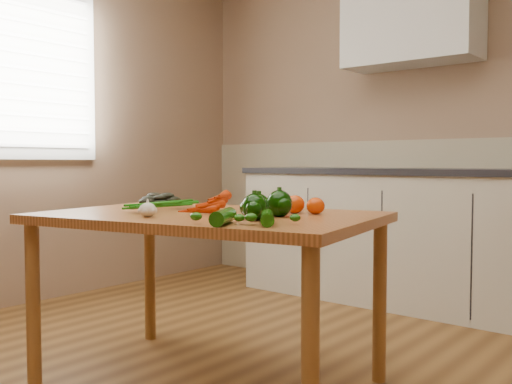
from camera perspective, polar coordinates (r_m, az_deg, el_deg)
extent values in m
cube|color=#9C7B5D|center=(4.18, 17.48, 7.78)|extent=(4.00, 0.02, 2.60)
cube|color=tan|center=(4.16, 17.18, -2.53)|extent=(3.98, 0.03, 1.10)
cube|color=#C0B8A0|center=(3.83, 18.24, -4.83)|extent=(2.80, 0.60, 0.86)
cube|color=#29292E|center=(3.80, 18.35, 1.92)|extent=(2.84, 0.64, 0.04)
cube|color=silver|center=(4.16, 15.26, 16.93)|extent=(0.90, 0.35, 0.70)
cube|color=#AF6632|center=(2.39, -4.75, -2.58)|extent=(1.50, 1.12, 0.04)
cylinder|color=#915E2A|center=(2.58, -21.39, -10.58)|extent=(0.06, 0.06, 0.69)
cylinder|color=#915E2A|center=(1.85, 5.45, -15.83)|extent=(0.06, 0.06, 0.69)
cylinder|color=#915E2A|center=(3.11, -10.57, -8.11)|extent=(0.06, 0.06, 0.69)
cylinder|color=#915E2A|center=(2.54, 12.26, -10.66)|extent=(0.06, 0.06, 0.69)
ellipsoid|color=silver|center=(2.24, -10.78, -1.78)|extent=(0.07, 0.07, 0.06)
sphere|color=black|center=(2.26, 0.29, -1.31)|extent=(0.09, 0.09, 0.09)
sphere|color=black|center=(2.23, 2.35, -1.17)|extent=(0.10, 0.10, 0.10)
sphere|color=black|center=(2.09, -0.17, -1.52)|extent=(0.10, 0.10, 0.10)
ellipsoid|color=#940210|center=(2.44, 2.97, -1.33)|extent=(0.06, 0.06, 0.06)
ellipsoid|color=#E03E05|center=(2.37, 3.90, -1.23)|extent=(0.08, 0.08, 0.08)
ellipsoid|color=#E03E05|center=(2.34, 5.98, -1.39)|extent=(0.08, 0.08, 0.07)
cylinder|color=#134B08|center=(1.94, 1.13, -2.59)|extent=(0.16, 0.18, 0.05)
cylinder|color=#134B08|center=(1.95, -3.29, -2.49)|extent=(0.14, 0.19, 0.05)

